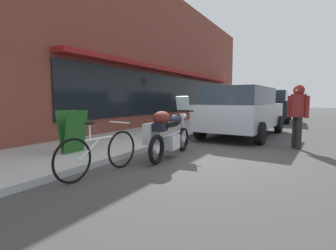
% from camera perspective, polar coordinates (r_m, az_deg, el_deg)
% --- Properties ---
extents(ground_plane, '(80.00, 80.00, 0.00)m').
position_cam_1_polar(ground_plane, '(6.02, 7.78, -6.81)').
color(ground_plane, '#3C3C3C').
extents(storefront_building, '(21.28, 0.90, 6.60)m').
position_cam_1_polar(storefront_building, '(13.88, 1.26, 13.74)').
color(storefront_building, brown).
rests_on(storefront_building, ground_plane).
extents(sidewalk_curb, '(30.00, 2.80, 0.12)m').
position_cam_1_polar(sidewalk_curb, '(15.34, 10.57, 1.02)').
color(sidewalk_curb, '#A5A5A5').
rests_on(sidewalk_curb, ground_plane).
extents(touring_motorcycle, '(2.08, 0.62, 1.38)m').
position_cam_1_polar(touring_motorcycle, '(5.66, -0.12, -1.45)').
color(touring_motorcycle, black).
rests_on(touring_motorcycle, ground_plane).
extents(parked_bicycle, '(1.80, 0.48, 0.95)m').
position_cam_1_polar(parked_bicycle, '(4.60, -15.01, -5.98)').
color(parked_bicycle, black).
rests_on(parked_bicycle, ground_plane).
extents(parked_minivan, '(4.70, 2.30, 1.71)m').
position_cam_1_polar(parked_minivan, '(9.42, 16.30, 3.15)').
color(parked_minivan, '#9EA3AD').
rests_on(parked_minivan, ground_plane).
extents(pedestrian_walking, '(0.49, 0.53, 1.68)m').
position_cam_1_polar(pedestrian_walking, '(7.54, 26.92, 3.23)').
color(pedestrian_walking, black).
rests_on(pedestrian_walking, ground_plane).
extents(sandwich_board_sign, '(0.55, 0.41, 0.94)m').
position_cam_1_polar(sandwich_board_sign, '(6.09, -20.48, -1.33)').
color(sandwich_board_sign, '#1E511E').
rests_on(sandwich_board_sign, sidewalk_curb).
extents(parking_sign_pole, '(0.44, 0.07, 2.43)m').
position_cam_1_polar(parking_sign_pole, '(13.06, 12.25, 6.75)').
color(parking_sign_pole, '#59595B').
rests_on(parking_sign_pole, sidewalk_curb).
extents(parked_car_down_block, '(4.92, 2.29, 1.78)m').
position_cam_1_polar(parked_car_down_block, '(16.40, 21.95, 4.10)').
color(parked_car_down_block, black).
rests_on(parked_car_down_block, ground_plane).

